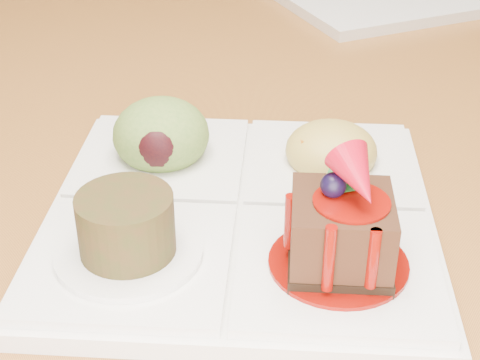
{
  "coord_description": "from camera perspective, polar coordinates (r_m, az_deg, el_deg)",
  "views": [
    {
      "loc": [
        -0.04,
        -0.72,
        1.02
      ],
      "look_at": [
        -0.04,
        -0.32,
        0.79
      ],
      "focal_mm": 55.0,
      "sensor_mm": 36.0,
      "label": 1
    }
  ],
  "objects": [
    {
      "name": "dining_table",
      "position": [
        0.79,
        3.15,
        5.97
      ],
      "size": [
        1.0,
        1.8,
        0.75
      ],
      "color": "#9E6C28",
      "rests_on": "ground"
    },
    {
      "name": "sampler_plate",
      "position": [
        0.47,
        -0.16,
        -1.38
      ],
      "size": [
        0.26,
        0.26,
        0.1
      ],
      "rotation": [
        0.0,
        0.0,
        -0.06
      ],
      "color": "silver",
      "rests_on": "dining_table"
    }
  ]
}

